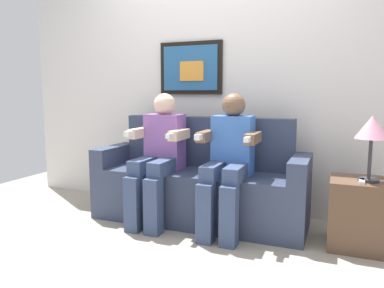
{
  "coord_description": "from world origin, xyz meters",
  "views": [
    {
      "loc": [
        1.11,
        -2.59,
        1.1
      ],
      "look_at": [
        0.0,
        0.15,
        0.7
      ],
      "focal_mm": 34.28,
      "sensor_mm": 36.0,
      "label": 1
    }
  ],
  "objects_px": {
    "person_on_left": "(159,153)",
    "person_on_right": "(229,158)",
    "table_lamp": "(372,130)",
    "couch": "(200,185)",
    "spare_remote_on_table": "(362,181)",
    "side_table_right": "(358,213)"
  },
  "relations": [
    {
      "from": "table_lamp",
      "to": "couch",
      "type": "bearing_deg",
      "value": 173.85
    },
    {
      "from": "person_on_right",
      "to": "table_lamp",
      "type": "xyz_separation_m",
      "value": [
        1.01,
        0.03,
        0.25
      ]
    },
    {
      "from": "person_on_right",
      "to": "person_on_left",
      "type": "bearing_deg",
      "value": 180.0
    },
    {
      "from": "person_on_left",
      "to": "spare_remote_on_table",
      "type": "height_order",
      "value": "person_on_left"
    },
    {
      "from": "person_on_right",
      "to": "table_lamp",
      "type": "distance_m",
      "value": 1.04
    },
    {
      "from": "person_on_right",
      "to": "side_table_right",
      "type": "distance_m",
      "value": 1.02
    },
    {
      "from": "person_on_left",
      "to": "side_table_right",
      "type": "xyz_separation_m",
      "value": [
        1.57,
        0.06,
        -0.36
      ]
    },
    {
      "from": "person_on_right",
      "to": "spare_remote_on_table",
      "type": "xyz_separation_m",
      "value": [
        0.96,
        -0.03,
        -0.1
      ]
    },
    {
      "from": "couch",
      "to": "table_lamp",
      "type": "height_order",
      "value": "table_lamp"
    },
    {
      "from": "side_table_right",
      "to": "couch",
      "type": "bearing_deg",
      "value": 175.23
    },
    {
      "from": "couch",
      "to": "table_lamp",
      "type": "xyz_separation_m",
      "value": [
        1.32,
        -0.14,
        0.55
      ]
    },
    {
      "from": "side_table_right",
      "to": "spare_remote_on_table",
      "type": "height_order",
      "value": "spare_remote_on_table"
    },
    {
      "from": "side_table_right",
      "to": "spare_remote_on_table",
      "type": "bearing_deg",
      "value": -88.21
    },
    {
      "from": "table_lamp",
      "to": "spare_remote_on_table",
      "type": "relative_size",
      "value": 3.54
    },
    {
      "from": "person_on_right",
      "to": "table_lamp",
      "type": "height_order",
      "value": "person_on_right"
    },
    {
      "from": "person_on_left",
      "to": "spare_remote_on_table",
      "type": "relative_size",
      "value": 8.54
    },
    {
      "from": "spare_remote_on_table",
      "to": "table_lamp",
      "type": "bearing_deg",
      "value": 51.76
    },
    {
      "from": "person_on_left",
      "to": "person_on_right",
      "type": "bearing_deg",
      "value": 0.0
    },
    {
      "from": "couch",
      "to": "table_lamp",
      "type": "relative_size",
      "value": 3.98
    },
    {
      "from": "side_table_right",
      "to": "spare_remote_on_table",
      "type": "xyz_separation_m",
      "value": [
        0.0,
        -0.09,
        0.26
      ]
    },
    {
      "from": "person_on_left",
      "to": "person_on_right",
      "type": "xyz_separation_m",
      "value": [
        0.62,
        0.0,
        0.0
      ]
    },
    {
      "from": "person_on_right",
      "to": "couch",
      "type": "bearing_deg",
      "value": 151.56
    }
  ]
}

